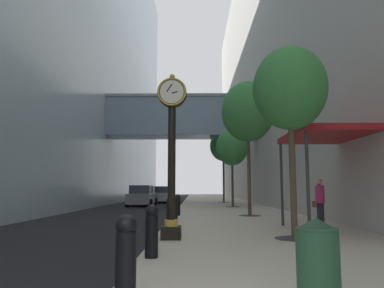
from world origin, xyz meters
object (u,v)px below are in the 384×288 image
Objects in this scene: bollard_nearest at (126,255)px; trash_bin at (318,260)px; street_tree_near at (290,89)px; car_grey_near at (142,196)px; street_tree_mid_near at (248,112)px; car_silver_mid at (163,195)px; pedestrian_walking at (320,200)px; bollard_fourth at (170,212)px; bollard_fifth at (175,207)px; bollard_sixth at (178,204)px; street_tree_far at (223,146)px; bollard_second at (152,230)px; street_tree_mid_far at (232,147)px; street_clock at (172,146)px.

trash_bin is at bearing -4.51° from bollard_nearest.
car_grey_near is at bearing 109.58° from street_tree_near.
street_tree_mid_near reaches higher than car_silver_mid.
bollard_fourth is at bearing -172.05° from pedestrian_walking.
bollard_fifth is 1.00× the size of bollard_sixth.
pedestrian_walking is at bearing -71.28° from car_silver_mid.
bollard_fourth reaches higher than trash_bin.
trash_bin is at bearing -92.37° from street_tree_far.
car_grey_near is (-7.25, 20.38, -3.56)m from street_tree_near.
car_silver_mid is at bearing 108.72° from pedestrian_walking.
street_tree_near is 5.27m from pedestrian_walking.
bollard_nearest is at bearing -90.00° from bollard_second.
bollard_fifth is at bearing 123.35° from street_tree_near.
bollard_nearest is at bearing -90.00° from bollard_fifth.
street_tree_mid_far reaches higher than pedestrian_walking.
car_grey_near is (-3.59, 17.58, 0.14)m from bollard_fourth.
bollard_sixth is 9.82m from street_tree_near.
street_tree_mid_near is at bearing 112.75° from pedestrian_walking.
bollard_fourth is 1.00× the size of bollard_fifth.
street_tree_near is at bearing -56.65° from bollard_fifth.
street_tree_near is (3.43, 0.07, 1.67)m from street_clock.
bollard_fifth is 15.24m from car_grey_near.
car_silver_mid is at bearing 95.54° from street_clock.
street_clock is at bearing -79.43° from car_grey_near.
street_clock is at bearing 111.13° from trash_bin.
street_tree_far is at bearing 87.63° from trash_bin.
car_silver_mid is (-4.83, 33.03, 0.14)m from trash_bin.
street_tree_far is at bearing 90.00° from street_tree_mid_near.
bollard_second is at bearing 90.00° from bollard_nearest.
pedestrian_walking is (5.62, 9.08, 0.37)m from bollard_nearest.
car_silver_mid reaches higher than bollard_sixth.
car_silver_mid is at bearing 119.35° from street_tree_mid_far.
street_tree_mid_near is 1.19× the size of street_tree_mid_far.
bollard_second and bollard_fourth have the same top height.
trash_bin is 26.74m from car_grey_near.
street_tree_far reaches higher than street_clock.
pedestrian_walking reaches higher than bollard_fourth.
street_tree_near is 21.92m from car_grey_near.
bollard_nearest is 1.00× the size of bollard_fourth.
street_tree_far is 6.64× the size of trash_bin.
street_tree_far reaches higher than car_grey_near.
bollard_nearest is at bearing -96.89° from street_tree_far.
bollard_second is 23.38m from car_grey_near.
street_tree_near is at bearing -66.27° from bollard_sixth.
trash_bin is 0.22× the size of car_silver_mid.
car_silver_mid reaches higher than bollard_second.
street_tree_far is (0.00, 8.26, 1.03)m from street_tree_mid_far.
car_grey_near reaches higher than bollard_nearest.
street_tree_mid_far is 13.54m from pedestrian_walking.
street_clock is at bearing 87.61° from bollard_nearest.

